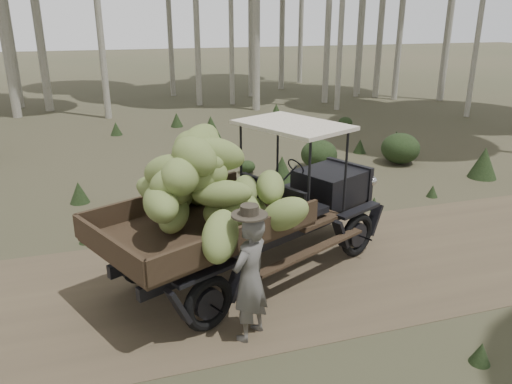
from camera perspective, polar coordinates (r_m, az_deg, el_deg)
The scene contains 5 objects.
ground at distance 8.55m, azimuth -0.64°, elevation -9.92°, with size 120.00×120.00×0.00m, color #473D2B.
dirt_track at distance 8.54m, azimuth -0.64°, elevation -9.89°, with size 70.00×4.00×0.01m, color brown.
banana_truck at distance 7.83m, azimuth -3.32°, elevation 0.02°, with size 5.56×3.90×2.80m.
farmer at distance 6.72m, azimuth -0.72°, elevation -9.71°, with size 0.78×0.74×1.95m.
undergrowth at distance 7.27m, azimuth -19.58°, elevation -12.03°, with size 20.12×23.49×1.37m.
Camera 1 is at (-2.15, -7.11, 4.22)m, focal length 35.00 mm.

